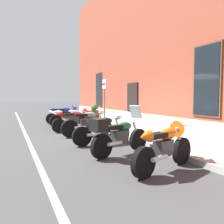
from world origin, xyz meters
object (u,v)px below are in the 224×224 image
(motorcycle_grey_naked, at_px, (88,123))
(barrel_planter, at_px, (95,114))
(motorcycle_black_naked, at_px, (103,130))
(motorcycle_white_sport, at_px, (72,116))
(parking_sign, at_px, (104,95))
(motorcycle_red_sport, at_px, (76,119))
(motorcycle_blue_sport, at_px, (65,114))
(motorcycle_orange_sport, at_px, (167,144))
(motorcycle_green_touring, at_px, (118,135))

(motorcycle_grey_naked, xyz_separation_m, barrel_planter, (-3.82, 1.66, 0.07))
(motorcycle_black_naked, distance_m, barrel_planter, 5.77)
(motorcycle_white_sport, xyz_separation_m, parking_sign, (1.25, 1.28, 1.07))
(motorcycle_white_sport, relative_size, motorcycle_grey_naked, 1.03)
(motorcycle_red_sport, height_order, parking_sign, parking_sign)
(motorcycle_white_sport, relative_size, barrel_planter, 2.24)
(motorcycle_white_sport, bearing_deg, motorcycle_blue_sport, 179.99)
(motorcycle_orange_sport, bearing_deg, motorcycle_black_naked, -175.31)
(motorcycle_grey_naked, relative_size, motorcycle_black_naked, 1.04)
(motorcycle_red_sport, xyz_separation_m, motorcycle_orange_sport, (6.16, 0.25, -0.00))
(motorcycle_orange_sport, height_order, barrel_planter, barrel_planter)
(barrel_planter, bearing_deg, motorcycle_orange_sport, -9.82)
(motorcycle_blue_sport, height_order, motorcycle_grey_naked, motorcycle_blue_sport)
(motorcycle_red_sport, height_order, motorcycle_green_touring, motorcycle_green_touring)
(motorcycle_grey_naked, distance_m, motorcycle_black_naked, 1.69)
(motorcycle_red_sport, distance_m, motorcycle_black_naked, 3.19)
(motorcycle_red_sport, bearing_deg, motorcycle_blue_sport, 176.08)
(motorcycle_blue_sport, distance_m, motorcycle_green_touring, 7.74)
(motorcycle_red_sport, xyz_separation_m, motorcycle_black_naked, (3.19, 0.00, -0.08))
(motorcycle_white_sport, height_order, motorcycle_black_naked, motorcycle_white_sport)
(motorcycle_green_touring, relative_size, motorcycle_orange_sport, 1.01)
(parking_sign, distance_m, barrel_planter, 2.28)
(motorcycle_white_sport, distance_m, motorcycle_black_naked, 4.75)
(motorcycle_white_sport, xyz_separation_m, barrel_planter, (-0.76, 1.50, 0.02))
(motorcycle_blue_sport, distance_m, motorcycle_white_sport, 1.53)
(motorcycle_blue_sport, relative_size, barrel_planter, 2.14)
(motorcycle_grey_naked, xyz_separation_m, motorcycle_black_naked, (1.69, -0.05, -0.02))
(motorcycle_red_sport, distance_m, motorcycle_green_touring, 4.65)
(motorcycle_red_sport, xyz_separation_m, motorcycle_grey_naked, (1.50, 0.05, -0.06))
(motorcycle_green_touring, relative_size, parking_sign, 0.86)
(motorcycle_grey_naked, distance_m, motorcycle_orange_sport, 4.67)
(motorcycle_black_naked, relative_size, parking_sign, 0.90)
(motorcycle_white_sport, bearing_deg, motorcycle_black_naked, -2.52)
(motorcycle_white_sport, bearing_deg, parking_sign, 45.60)
(motorcycle_blue_sport, height_order, motorcycle_orange_sport, motorcycle_blue_sport)
(motorcycle_black_naked, height_order, parking_sign, parking_sign)
(motorcycle_black_naked, distance_m, motorcycle_green_touring, 1.47)
(motorcycle_grey_naked, bearing_deg, motorcycle_orange_sport, 2.37)
(motorcycle_white_sport, height_order, motorcycle_green_touring, motorcycle_green_touring)
(motorcycle_red_sport, relative_size, parking_sign, 0.93)
(motorcycle_red_sport, height_order, motorcycle_black_naked, motorcycle_red_sport)
(motorcycle_grey_naked, distance_m, barrel_planter, 4.17)
(parking_sign, bearing_deg, motorcycle_red_sport, -78.66)
(barrel_planter, bearing_deg, motorcycle_red_sport, -36.50)
(motorcycle_blue_sport, xyz_separation_m, barrel_planter, (0.77, 1.50, -0.00))
(motorcycle_green_touring, xyz_separation_m, parking_sign, (-4.95, 1.63, 1.07))
(motorcycle_green_touring, height_order, motorcycle_orange_sport, motorcycle_green_touring)
(motorcycle_orange_sport, relative_size, barrel_planter, 1.97)
(motorcycle_red_sport, bearing_deg, motorcycle_orange_sport, 2.29)
(motorcycle_green_touring, distance_m, barrel_planter, 7.21)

